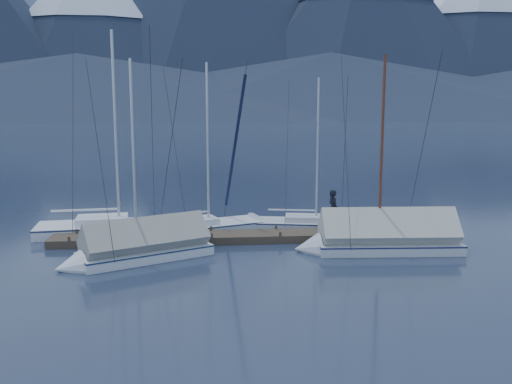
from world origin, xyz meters
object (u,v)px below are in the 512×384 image
sailboat_open_mid (218,227)px  sailboat_covered_near (375,240)px  sailboat_covered_far (134,250)px  person (333,209)px  sailboat_open_left (131,229)px  sailboat_open_right (325,226)px

sailboat_open_mid → sailboat_covered_near: (6.42, -4.37, 0.29)m
sailboat_covered_far → person: (8.67, 3.19, 0.84)m
sailboat_open_left → sailboat_covered_near: sailboat_open_left is taller
sailboat_covered_near → sailboat_open_mid: bearing=145.7°
sailboat_open_right → sailboat_covered_far: sailboat_covered_far is taller
sailboat_open_left → sailboat_open_right: 9.38m
sailboat_open_right → person: bearing=-88.9°
sailboat_open_right → sailboat_covered_far: bearing=-151.3°
sailboat_open_right → person: (0.03, -1.54, 1.12)m
sailboat_open_mid → person: size_ratio=4.76×
sailboat_covered_near → person: sailboat_covered_near is taller
sailboat_open_mid → sailboat_covered_far: size_ratio=1.03×
sailboat_open_left → sailboat_open_mid: 4.13m
sailboat_open_left → sailboat_covered_far: (0.74, -4.88, 0.23)m
person → sailboat_covered_near: bearing=-170.5°
sailboat_open_left → sailboat_open_right: sailboat_open_left is taller
sailboat_open_left → sailboat_open_right: (9.37, -0.15, -0.04)m
sailboat_open_left → person: bearing=-10.1°
sailboat_open_left → sailboat_covered_far: bearing=-81.4°
sailboat_open_mid → sailboat_open_right: bearing=-1.6°
sailboat_open_left → sailboat_covered_far: 4.94m
person → sailboat_open_left: bearing=66.4°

